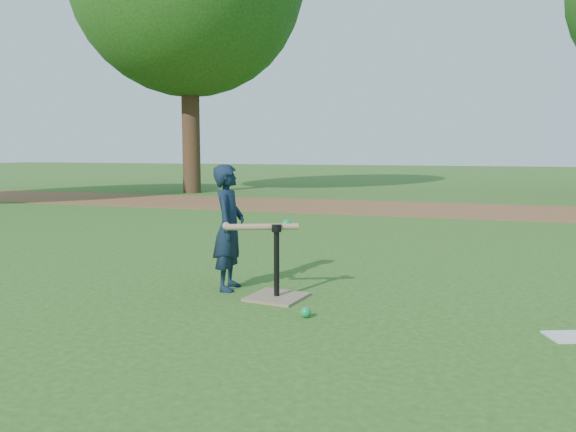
% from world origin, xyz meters
% --- Properties ---
extents(ground, '(80.00, 80.00, 0.00)m').
position_xyz_m(ground, '(0.00, 0.00, 0.00)').
color(ground, '#285116').
rests_on(ground, ground).
extents(dirt_strip, '(24.00, 3.00, 0.01)m').
position_xyz_m(dirt_strip, '(0.00, 7.50, 0.01)').
color(dirt_strip, brown).
rests_on(dirt_strip, ground).
extents(child, '(0.32, 0.43, 1.09)m').
position_xyz_m(child, '(-0.44, 0.15, 0.55)').
color(child, '#101E30').
rests_on(child, ground).
extents(wiffle_ball_ground, '(0.08, 0.08, 0.08)m').
position_xyz_m(wiffle_ball_ground, '(0.43, -0.45, 0.04)').
color(wiffle_ball_ground, '#0C8E43').
rests_on(wiffle_ball_ground, ground).
extents(clipboard, '(0.36, 0.32, 0.01)m').
position_xyz_m(clipboard, '(2.20, -0.33, 0.01)').
color(clipboard, silver).
rests_on(clipboard, ground).
extents(batting_tee, '(0.49, 0.49, 0.61)m').
position_xyz_m(batting_tee, '(0.05, -0.01, 0.11)').
color(batting_tee, '#856E54').
rests_on(batting_tee, ground).
extents(swing_action, '(0.62, 0.29, 0.09)m').
position_xyz_m(swing_action, '(-0.06, -0.01, 0.60)').
color(swing_action, '#A27C5E').
rests_on(swing_action, ground).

